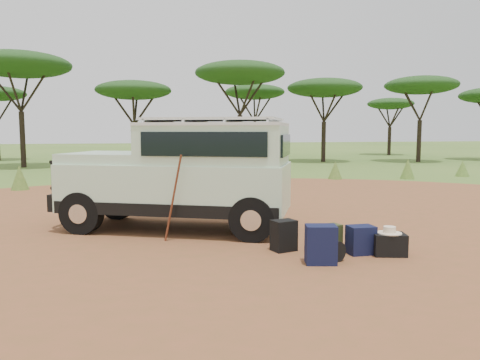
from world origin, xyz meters
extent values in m
plane|color=#4A6F27|center=(0.00, 0.00, 0.00)|extent=(140.00, 140.00, 0.00)
cylinder|color=brown|center=(0.00, 0.00, 0.00)|extent=(23.00, 23.00, 0.01)
cone|color=#4A6F27|center=(-6.00, 8.30, 0.42)|extent=(0.60, 0.60, 0.85)
cone|color=#4A6F27|center=(-3.00, 9.20, 0.35)|extent=(0.60, 0.60, 0.70)
cone|color=#4A6F27|center=(0.00, 8.80, 0.45)|extent=(0.60, 0.60, 0.90)
cone|color=#4A6F27|center=(3.00, 8.40, 0.40)|extent=(0.60, 0.60, 0.80)
cone|color=#4A6F27|center=(6.00, 9.10, 0.38)|extent=(0.60, 0.60, 0.75)
cone|color=#4A6F27|center=(9.00, 8.50, 0.42)|extent=(0.60, 0.60, 0.85)
cone|color=#4A6F27|center=(12.00, 8.90, 0.35)|extent=(0.60, 0.60, 0.70)
cylinder|color=#2D2119|center=(-8.00, 19.00, 1.53)|extent=(0.28, 0.28, 3.06)
ellipsoid|color=#1D3C16|center=(-8.00, 19.00, 5.58)|extent=(5.50, 5.50, 1.38)
cylinder|color=#2D2119|center=(-2.00, 18.20, 1.17)|extent=(0.28, 0.28, 2.34)
ellipsoid|color=#1D3C16|center=(-2.00, 18.20, 4.26)|extent=(4.20, 4.20, 1.05)
cylinder|color=#2D2119|center=(4.00, 17.80, 1.46)|extent=(0.28, 0.28, 2.93)
ellipsoid|color=#1D3C16|center=(4.00, 17.80, 5.33)|extent=(5.20, 5.20, 1.30)
cylinder|color=#2D2119|center=(10.00, 19.50, 1.30)|extent=(0.28, 0.28, 2.61)
ellipsoid|color=#1D3C16|center=(10.00, 19.50, 4.76)|extent=(4.80, 4.80, 1.20)
cylinder|color=#2D2119|center=(16.00, 18.00, 1.35)|extent=(0.28, 0.28, 2.70)
ellipsoid|color=#1D3C16|center=(16.00, 18.00, 4.92)|extent=(4.60, 4.60, 1.15)
cylinder|color=#2D2119|center=(7.00, 25.50, 1.35)|extent=(0.28, 0.28, 2.70)
ellipsoid|color=#1D3C16|center=(7.00, 25.50, 4.92)|extent=(4.50, 4.50, 1.12)
cylinder|color=#2D2119|center=(19.00, 26.50, 1.17)|extent=(0.28, 0.28, 2.34)
ellipsoid|color=#1D3C16|center=(19.00, 26.50, 4.26)|extent=(3.80, 3.80, 0.95)
cube|color=silver|center=(-1.43, 0.65, 0.89)|extent=(4.82, 3.52, 0.94)
cube|color=black|center=(-1.43, 0.65, 0.54)|extent=(4.76, 3.52, 0.24)
cube|color=silver|center=(-0.71, 0.31, 1.73)|extent=(3.25, 2.75, 0.74)
cube|color=silver|center=(-0.71, 0.31, 2.13)|extent=(3.26, 2.79, 0.06)
cube|color=silver|center=(-0.71, 0.31, 2.23)|extent=(3.02, 2.59, 0.05)
cube|color=silver|center=(-2.71, 1.23, 1.46)|extent=(2.21, 2.25, 0.20)
cube|color=black|center=(-1.95, 0.88, 1.77)|extent=(0.78, 1.44, 0.52)
cube|color=black|center=(-1.08, -0.50, 1.77)|extent=(2.15, 1.01, 0.45)
cube|color=black|center=(-0.34, 1.13, 1.77)|extent=(2.15, 1.01, 0.45)
cube|color=black|center=(0.57, -0.27, 1.73)|extent=(0.66, 1.36, 0.41)
cube|color=black|center=(-3.52, 1.60, 0.59)|extent=(0.87, 1.69, 0.34)
cylinder|color=black|center=(-3.63, 1.65, 1.39)|extent=(0.60, 1.20, 0.07)
cylinder|color=black|center=(-3.63, 1.65, 0.86)|extent=(0.60, 1.20, 0.07)
cylinder|color=silver|center=(-3.76, 1.40, 1.19)|extent=(0.15, 0.23, 0.22)
cylinder|color=silver|center=(-3.53, 1.91, 1.19)|extent=(0.15, 0.23, 0.22)
cube|color=silver|center=(-3.59, 1.63, 0.71)|extent=(0.21, 0.40, 0.12)
cylinder|color=black|center=(-1.52, 1.64, 1.66)|extent=(0.11, 0.11, 0.82)
cylinder|color=black|center=(-3.30, 0.62, 0.42)|extent=(0.87, 0.60, 0.83)
cylinder|color=black|center=(-2.64, 2.07, 0.42)|extent=(0.87, 0.60, 0.83)
cylinder|color=black|center=(-0.23, -0.78, 0.42)|extent=(0.87, 0.60, 0.83)
cylinder|color=black|center=(0.43, 0.67, 0.42)|extent=(0.87, 0.60, 0.83)
cylinder|color=maroon|center=(-1.62, -0.45, 0.79)|extent=(0.35, 0.19, 1.59)
cube|color=black|center=(0.11, -1.55, 0.26)|extent=(0.44, 0.37, 0.52)
cube|color=#111337|center=(0.40, -2.41, 0.30)|extent=(0.52, 0.42, 0.59)
cube|color=#39411E|center=(0.86, -1.75, 0.23)|extent=(0.38, 0.31, 0.46)
cube|color=#111337|center=(1.27, -2.04, 0.24)|extent=(0.42, 0.32, 0.47)
cube|color=black|center=(1.67, -2.21, 0.18)|extent=(0.59, 0.48, 0.36)
cylinder|color=black|center=(0.63, -2.26, 0.17)|extent=(0.42, 0.42, 0.33)
cylinder|color=beige|center=(1.67, -2.21, 0.37)|extent=(0.39, 0.39, 0.02)
cylinder|color=beige|center=(1.67, -2.21, 0.43)|extent=(0.20, 0.20, 0.10)
camera|label=1|loc=(-2.39, -8.83, 2.00)|focal=35.00mm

